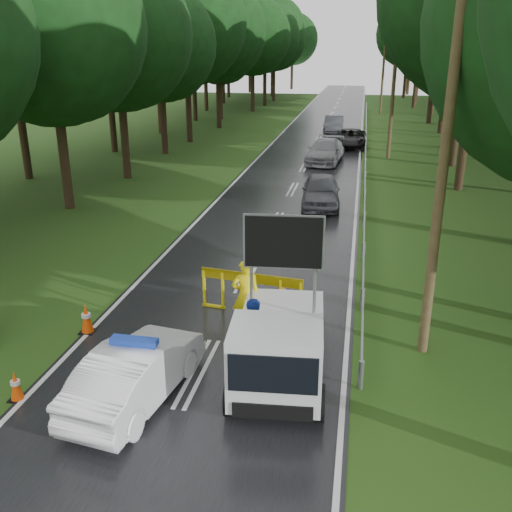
% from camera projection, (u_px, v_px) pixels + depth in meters
% --- Properties ---
extents(ground, '(160.00, 160.00, 0.00)m').
position_uv_depth(ground, '(198.00, 372.00, 13.19)').
color(ground, '#244914').
rests_on(ground, ground).
extents(road, '(7.00, 140.00, 0.02)m').
position_uv_depth(road, '(313.00, 150.00, 40.85)').
color(road, black).
rests_on(road, ground).
extents(guardrail, '(0.12, 60.06, 0.70)m').
position_uv_depth(guardrail, '(366.00, 145.00, 39.73)').
color(guardrail, gray).
rests_on(guardrail, ground).
extents(utility_pole_near, '(1.40, 0.24, 10.00)m').
position_uv_depth(utility_pole_near, '(446.00, 146.00, 12.39)').
color(utility_pole_near, '#463620').
rests_on(utility_pole_near, ground).
extents(utility_pole_mid, '(1.40, 0.24, 10.00)m').
position_uv_depth(utility_pole_mid, '(394.00, 79.00, 36.36)').
color(utility_pole_mid, '#463620').
rests_on(utility_pole_mid, ground).
extents(utility_pole_far, '(1.40, 0.24, 10.00)m').
position_uv_depth(utility_pole_far, '(384.00, 65.00, 60.33)').
color(utility_pole_far, '#463620').
rests_on(utility_pole_far, ground).
extents(police_sedan, '(1.98, 4.17, 1.45)m').
position_uv_depth(police_sedan, '(137.00, 372.00, 11.96)').
color(police_sedan, white).
rests_on(police_sedan, ground).
extents(work_truck, '(2.29, 4.59, 3.55)m').
position_uv_depth(work_truck, '(279.00, 345.00, 12.48)').
color(work_truck, gray).
rests_on(work_truck, ground).
extents(barrier, '(2.93, 0.47, 1.22)m').
position_uv_depth(barrier, '(251.00, 283.00, 15.78)').
color(barrier, yellow).
rests_on(barrier, ground).
extents(officer, '(0.84, 0.67, 2.01)m').
position_uv_depth(officer, '(246.00, 296.00, 14.79)').
color(officer, yellow).
rests_on(officer, ground).
extents(civilian, '(1.00, 0.89, 1.72)m').
position_uv_depth(civilian, '(255.00, 334.00, 13.14)').
color(civilian, '#18359C').
rests_on(civilian, ground).
extents(queue_car_first, '(2.01, 4.39, 1.46)m').
position_uv_depth(queue_car_first, '(321.00, 191.00, 26.57)').
color(queue_car_first, '#42444A').
rests_on(queue_car_first, ground).
extents(queue_car_second, '(2.50, 5.17, 1.45)m').
position_uv_depth(queue_car_second, '(325.00, 151.00, 36.45)').
color(queue_car_second, '#93959A').
rests_on(queue_car_second, ground).
extents(queue_car_third, '(2.24, 4.83, 1.34)m').
position_uv_depth(queue_car_third, '(351.00, 138.00, 41.75)').
color(queue_car_third, black).
rests_on(queue_car_third, ground).
extents(queue_car_fourth, '(1.52, 4.26, 1.40)m').
position_uv_depth(queue_car_fourth, '(334.00, 124.00, 48.92)').
color(queue_car_fourth, '#3D4045').
rests_on(queue_car_fourth, ground).
extents(cone_near_left, '(0.33, 0.33, 0.70)m').
position_uv_depth(cone_near_left, '(16.00, 386.00, 12.07)').
color(cone_near_left, black).
rests_on(cone_near_left, ground).
extents(cone_center, '(0.36, 0.36, 0.76)m').
position_uv_depth(cone_center, '(156.00, 354.00, 13.24)').
color(cone_center, black).
rests_on(cone_center, ground).
extents(cone_far, '(0.31, 0.31, 0.66)m').
position_uv_depth(cone_far, '(282.00, 293.00, 16.63)').
color(cone_far, black).
rests_on(cone_far, ground).
extents(cone_left_mid, '(0.39, 0.39, 0.83)m').
position_uv_depth(cone_left_mid, '(86.00, 319.00, 14.90)').
color(cone_left_mid, black).
rests_on(cone_left_mid, ground).
extents(cone_right, '(0.39, 0.39, 0.82)m').
position_uv_depth(cone_right, '(313.00, 316.00, 15.04)').
color(cone_right, black).
rests_on(cone_right, ground).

